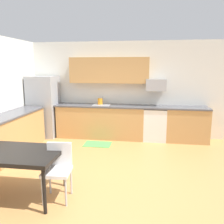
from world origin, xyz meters
TOP-DOWN VIEW (x-y plane):
  - ground_plane at (0.00, 0.00)m, footprint 12.00×12.00m
  - wall_back at (0.00, 2.65)m, footprint 5.80×0.10m
  - cabinet_run_back at (-0.53, 2.30)m, footprint 2.44×0.60m
  - cabinet_run_back_right at (1.85, 2.30)m, footprint 1.11×0.60m
  - cabinet_run_left at (-2.30, 0.80)m, footprint 0.60×2.00m
  - countertop_back at (0.00, 2.30)m, footprint 4.80×0.64m
  - countertop_left at (-2.30, 0.80)m, footprint 0.64×2.00m
  - upper_cabinets_back at (-0.30, 2.43)m, footprint 2.20×0.34m
  - refrigerator at (-2.18, 2.22)m, footprint 0.76×0.70m
  - oven_range at (0.99, 2.30)m, footprint 0.60×0.60m
  - microwave at (0.99, 2.40)m, footprint 0.54×0.36m
  - sink_basin at (-0.49, 2.30)m, footprint 0.48×0.40m
  - sink_faucet at (-0.49, 2.48)m, footprint 0.02×0.02m
  - dining_table at (-1.21, -0.96)m, footprint 1.40×0.90m
  - chair_near_table at (-0.54, -0.91)m, footprint 0.44×0.44m
  - floor_mat at (-0.48, 1.65)m, footprint 0.70×0.50m
  - kettle at (-0.55, 2.35)m, footprint 0.14×0.14m

SIDE VIEW (x-z plane):
  - ground_plane at x=0.00m, z-range 0.00..0.00m
  - floor_mat at x=-0.48m, z-range 0.00..0.01m
  - cabinet_run_back at x=-0.53m, z-range 0.00..0.90m
  - cabinet_run_back_right at x=1.85m, z-range 0.00..0.90m
  - cabinet_run_left at x=-2.30m, z-range 0.00..0.90m
  - oven_range at x=0.99m, z-range 0.00..0.91m
  - chair_near_table at x=-0.54m, z-range 0.08..0.93m
  - dining_table at x=-1.21m, z-range 0.30..1.02m
  - refrigerator at x=-2.18m, z-range 0.00..1.74m
  - sink_basin at x=-0.49m, z-range 0.81..0.95m
  - countertop_back at x=0.00m, z-range 0.90..0.94m
  - countertop_left at x=-2.30m, z-range 0.90..0.94m
  - kettle at x=-0.55m, z-range 0.92..1.12m
  - sink_faucet at x=-0.49m, z-range 0.92..1.16m
  - wall_back at x=0.00m, z-range 0.00..2.70m
  - microwave at x=0.99m, z-range 1.35..1.67m
  - upper_cabinets_back at x=-0.30m, z-range 1.55..2.25m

